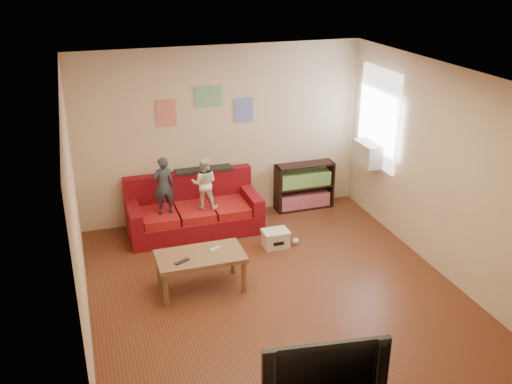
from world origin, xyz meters
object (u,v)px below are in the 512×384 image
object	(u,v)px
sofa	(193,212)
coffee_table	(200,259)
television	(322,366)
child_a	(163,186)
child_b	(204,183)
bookshelf	(304,188)
file_box	(276,239)

from	to	relation	value
sofa	coffee_table	distance (m)	1.71
sofa	television	xyz separation A→B (m)	(0.18, -4.32, 0.45)
child_a	coffee_table	world-z (taller)	child_a
sofa	child_b	distance (m)	0.56
child_a	bookshelf	bearing A→B (deg)	-177.62
sofa	child_a	world-z (taller)	child_a
child_b	coffee_table	distance (m)	1.62
child_b	television	distance (m)	4.15
coffee_table	bookshelf	distance (m)	2.90
child_a	file_box	world-z (taller)	child_a
child_a	file_box	bearing A→B (deg)	145.31
coffee_table	sofa	bearing A→B (deg)	80.85
child_a	coffee_table	distance (m)	1.58
file_box	television	world-z (taller)	television
child_a	television	xyz separation A→B (m)	(0.63, -4.15, -0.10)
coffee_table	bookshelf	xyz separation A→B (m)	(2.18, 1.91, -0.07)
child_a	bookshelf	distance (m)	2.45
child_a	bookshelf	xyz separation A→B (m)	(2.36, 0.40, -0.50)
child_b	bookshelf	distance (m)	1.87
coffee_table	bookshelf	world-z (taller)	bookshelf
child_b	file_box	world-z (taller)	child_b
child_a	file_box	distance (m)	1.78
bookshelf	child_b	bearing A→B (deg)	-167.30
coffee_table	television	xyz separation A→B (m)	(0.45, -2.64, 0.32)
child_b	television	xyz separation A→B (m)	(0.03, -4.15, -0.07)
coffee_table	bookshelf	bearing A→B (deg)	41.22
coffee_table	television	bearing A→B (deg)	-80.30
bookshelf	television	bearing A→B (deg)	-110.85
bookshelf	television	xyz separation A→B (m)	(-1.73, -4.55, 0.40)
television	coffee_table	bearing A→B (deg)	107.44
television	child_b	bearing A→B (deg)	98.18
sofa	file_box	xyz separation A→B (m)	(1.00, -0.92, -0.16)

